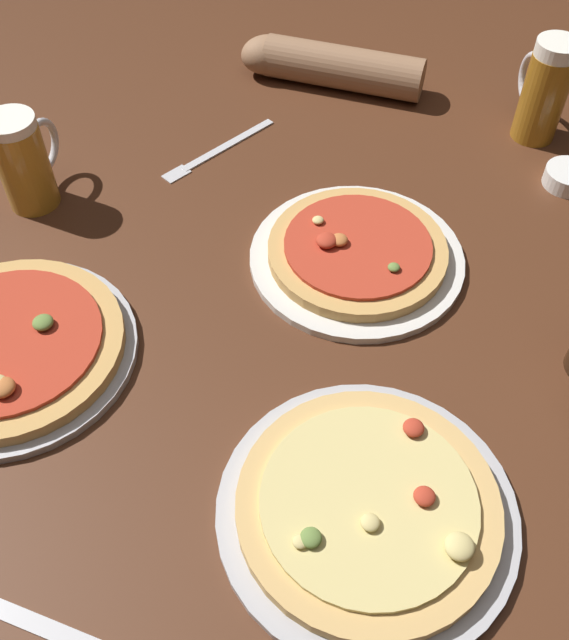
% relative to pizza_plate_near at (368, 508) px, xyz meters
% --- Properties ---
extents(ground_plane, '(2.40, 2.40, 0.03)m').
position_rel_pizza_plate_near_xyz_m(ground_plane, '(-0.06, 0.27, -0.03)').
color(ground_plane, '#4C2816').
extents(pizza_plate_near, '(0.33, 0.33, 0.05)m').
position_rel_pizza_plate_near_xyz_m(pizza_plate_near, '(0.00, 0.00, 0.00)').
color(pizza_plate_near, '#B2B2B7').
rests_on(pizza_plate_near, ground_plane).
extents(pizza_plate_far, '(0.31, 0.31, 0.05)m').
position_rel_pizza_plate_near_xyz_m(pizza_plate_far, '(0.06, 0.39, -0.00)').
color(pizza_plate_far, silver).
rests_on(pizza_plate_far, ground_plane).
extents(pizza_plate_side, '(0.32, 0.32, 0.05)m').
position_rel_pizza_plate_near_xyz_m(pizza_plate_side, '(-0.41, 0.28, 0.00)').
color(pizza_plate_side, '#B2B2B7').
rests_on(pizza_plate_side, ground_plane).
extents(beer_mug_dark, '(0.07, 0.13, 0.17)m').
position_rel_pizza_plate_near_xyz_m(beer_mug_dark, '(0.42, 0.66, 0.07)').
color(beer_mug_dark, '#9E6619').
rests_on(beer_mug_dark, ground_plane).
extents(beer_mug_pale, '(0.08, 0.13, 0.15)m').
position_rel_pizza_plate_near_xyz_m(beer_mug_pale, '(-0.41, 0.58, 0.06)').
color(beer_mug_pale, '#B27A23').
rests_on(beer_mug_pale, ground_plane).
extents(ramekin_sauce, '(0.08, 0.08, 0.03)m').
position_rel_pizza_plate_near_xyz_m(ramekin_sauce, '(0.43, 0.52, -0.00)').
color(ramekin_sauce, white).
rests_on(ramekin_sauce, ground_plane).
extents(knife_right, '(0.23, 0.13, 0.01)m').
position_rel_pizza_plate_near_xyz_m(knife_right, '(-0.37, -0.07, -0.01)').
color(knife_right, silver).
rests_on(knife_right, ground_plane).
extents(fork_spare, '(0.20, 0.16, 0.01)m').
position_rel_pizza_plate_near_xyz_m(fork_spare, '(-0.12, 0.67, -0.01)').
color(fork_spare, silver).
rests_on(fork_spare, ground_plane).
extents(diner_arm, '(0.33, 0.20, 0.08)m').
position_rel_pizza_plate_near_xyz_m(diner_arm, '(0.09, 0.86, 0.02)').
color(diner_arm, '#936B4C').
rests_on(diner_arm, ground_plane).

